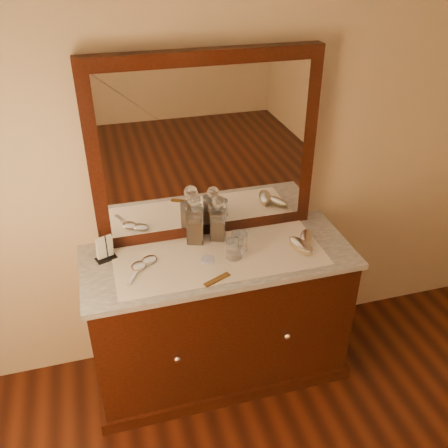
{
  "coord_description": "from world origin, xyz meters",
  "views": [
    {
      "loc": [
        -0.55,
        -0.09,
        2.33
      ],
      "look_at": [
        0.0,
        1.85,
        1.1
      ],
      "focal_mm": 39.11,
      "sensor_mm": 36.0,
      "label": 1
    }
  ],
  "objects_px": {
    "hand_mirror_outer": "(138,268)",
    "mirror_frame": "(206,149)",
    "comb": "(217,279)",
    "brush_far": "(306,238)",
    "decanter_right": "(218,222)",
    "napkin_rack": "(105,249)",
    "pin_dish": "(208,260)",
    "dresser_cabinet": "(219,317)",
    "hand_mirror_inner": "(147,262)",
    "decanter_left": "(195,223)",
    "brush_near": "(301,246)"
  },
  "relations": [
    {
      "from": "brush_far",
      "to": "pin_dish",
      "type": "bearing_deg",
      "value": -176.44
    },
    {
      "from": "pin_dish",
      "to": "brush_near",
      "type": "distance_m",
      "value": 0.5
    },
    {
      "from": "decanter_right",
      "to": "brush_far",
      "type": "distance_m",
      "value": 0.49
    },
    {
      "from": "comb",
      "to": "decanter_left",
      "type": "xyz_separation_m",
      "value": [
        -0.02,
        0.37,
        0.11
      ]
    },
    {
      "from": "decanter_right",
      "to": "hand_mirror_inner",
      "type": "height_order",
      "value": "decanter_right"
    },
    {
      "from": "mirror_frame",
      "to": "napkin_rack",
      "type": "height_order",
      "value": "mirror_frame"
    },
    {
      "from": "dresser_cabinet",
      "to": "napkin_rack",
      "type": "height_order",
      "value": "napkin_rack"
    },
    {
      "from": "hand_mirror_outer",
      "to": "comb",
      "type": "bearing_deg",
      "value": -27.98
    },
    {
      "from": "hand_mirror_outer",
      "to": "decanter_right",
      "type": "bearing_deg",
      "value": 19.78
    },
    {
      "from": "hand_mirror_outer",
      "to": "hand_mirror_inner",
      "type": "distance_m",
      "value": 0.07
    },
    {
      "from": "dresser_cabinet",
      "to": "decanter_right",
      "type": "bearing_deg",
      "value": 75.66
    },
    {
      "from": "mirror_frame",
      "to": "brush_near",
      "type": "relative_size",
      "value": 6.43
    },
    {
      "from": "napkin_rack",
      "to": "brush_near",
      "type": "height_order",
      "value": "napkin_rack"
    },
    {
      "from": "dresser_cabinet",
      "to": "brush_near",
      "type": "xyz_separation_m",
      "value": [
        0.43,
        -0.08,
        0.47
      ]
    },
    {
      "from": "decanter_left",
      "to": "hand_mirror_inner",
      "type": "height_order",
      "value": "decanter_left"
    },
    {
      "from": "mirror_frame",
      "to": "brush_near",
      "type": "bearing_deg",
      "value": -36.67
    },
    {
      "from": "mirror_frame",
      "to": "napkin_rack",
      "type": "relative_size",
      "value": 7.53
    },
    {
      "from": "hand_mirror_outer",
      "to": "decanter_left",
      "type": "bearing_deg",
      "value": 27.32
    },
    {
      "from": "napkin_rack",
      "to": "decanter_left",
      "type": "relative_size",
      "value": 0.54
    },
    {
      "from": "comb",
      "to": "brush_near",
      "type": "distance_m",
      "value": 0.52
    },
    {
      "from": "decanter_left",
      "to": "hand_mirror_inner",
      "type": "xyz_separation_m",
      "value": [
        -0.29,
        -0.13,
        -0.11
      ]
    },
    {
      "from": "brush_near",
      "to": "hand_mirror_outer",
      "type": "distance_m",
      "value": 0.87
    },
    {
      "from": "decanter_left",
      "to": "hand_mirror_outer",
      "type": "bearing_deg",
      "value": -152.68
    },
    {
      "from": "hand_mirror_outer",
      "to": "brush_far",
      "type": "bearing_deg",
      "value": 0.75
    },
    {
      "from": "decanter_right",
      "to": "mirror_frame",
      "type": "bearing_deg",
      "value": 112.16
    },
    {
      "from": "comb",
      "to": "napkin_rack",
      "type": "relative_size",
      "value": 0.94
    },
    {
      "from": "comb",
      "to": "decanter_left",
      "type": "bearing_deg",
      "value": 68.87
    },
    {
      "from": "brush_near",
      "to": "hand_mirror_outer",
      "type": "bearing_deg",
      "value": 176.12
    },
    {
      "from": "hand_mirror_outer",
      "to": "dresser_cabinet",
      "type": "bearing_deg",
      "value": 2.42
    },
    {
      "from": "brush_near",
      "to": "hand_mirror_inner",
      "type": "xyz_separation_m",
      "value": [
        -0.81,
        0.1,
        -0.02
      ]
    },
    {
      "from": "dresser_cabinet",
      "to": "napkin_rack",
      "type": "xyz_separation_m",
      "value": [
        -0.58,
        0.13,
        0.5
      ]
    },
    {
      "from": "pin_dish",
      "to": "brush_near",
      "type": "xyz_separation_m",
      "value": [
        0.5,
        -0.04,
        0.02
      ]
    },
    {
      "from": "mirror_frame",
      "to": "brush_near",
      "type": "xyz_separation_m",
      "value": [
        0.43,
        -0.32,
        -0.47
      ]
    },
    {
      "from": "hand_mirror_outer",
      "to": "mirror_frame",
      "type": "bearing_deg",
      "value": 31.43
    },
    {
      "from": "dresser_cabinet",
      "to": "mirror_frame",
      "type": "distance_m",
      "value": 0.97
    },
    {
      "from": "napkin_rack",
      "to": "decanter_left",
      "type": "bearing_deg",
      "value": 3.97
    },
    {
      "from": "napkin_rack",
      "to": "decanter_right",
      "type": "height_order",
      "value": "decanter_right"
    },
    {
      "from": "comb",
      "to": "hand_mirror_inner",
      "type": "height_order",
      "value": "hand_mirror_inner"
    },
    {
      "from": "pin_dish",
      "to": "decanter_right",
      "type": "xyz_separation_m",
      "value": [
        0.11,
        0.19,
        0.1
      ]
    },
    {
      "from": "comb",
      "to": "brush_far",
      "type": "bearing_deg",
      "value": -4.29
    },
    {
      "from": "mirror_frame",
      "to": "napkin_rack",
      "type": "distance_m",
      "value": 0.73
    },
    {
      "from": "napkin_rack",
      "to": "decanter_left",
      "type": "distance_m",
      "value": 0.49
    },
    {
      "from": "hand_mirror_outer",
      "to": "napkin_rack",
      "type": "bearing_deg",
      "value": 135.57
    },
    {
      "from": "pin_dish",
      "to": "hand_mirror_outer",
      "type": "bearing_deg",
      "value": 176.34
    },
    {
      "from": "napkin_rack",
      "to": "pin_dish",
      "type": "bearing_deg",
      "value": -18.17
    },
    {
      "from": "decanter_right",
      "to": "pin_dish",
      "type": "bearing_deg",
      "value": -119.59
    },
    {
      "from": "decanter_left",
      "to": "hand_mirror_outer",
      "type": "relative_size",
      "value": 1.48
    },
    {
      "from": "decanter_right",
      "to": "hand_mirror_outer",
      "type": "height_order",
      "value": "decanter_right"
    },
    {
      "from": "mirror_frame",
      "to": "decanter_right",
      "type": "height_order",
      "value": "mirror_frame"
    },
    {
      "from": "hand_mirror_inner",
      "to": "pin_dish",
      "type": "bearing_deg",
      "value": -12.14
    }
  ]
}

